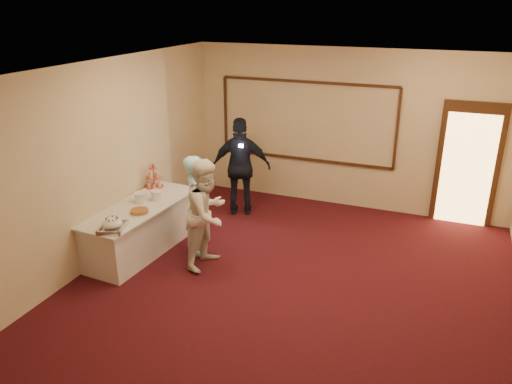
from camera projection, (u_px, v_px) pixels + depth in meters
The scene contains 14 objects.
floor at pixel (286, 295), 6.84m from camera, with size 7.00×7.00×0.00m, color #320B17.
room_walls at pixel (290, 154), 6.11m from camera, with size 6.04×7.04×3.02m.
wall_molding at pixel (306, 121), 9.54m from camera, with size 3.45×0.04×1.55m.
doorway at pixel (467, 165), 8.70m from camera, with size 1.05×0.07×2.20m.
buffet_table at pixel (142, 228), 7.94m from camera, with size 1.00×2.24×0.77m.
pavlova_tray at pixel (112, 225), 6.98m from camera, with size 0.45×0.51×0.17m.
cupcake_stand at pixel (154, 178), 8.53m from camera, with size 0.32×0.32×0.46m.
plate_stack_a at pixel (141, 198), 7.90m from camera, with size 0.21×0.21×0.17m.
plate_stack_b at pixel (157, 195), 8.00m from camera, with size 0.19×0.19×0.16m.
tart at pixel (139, 212), 7.52m from camera, with size 0.31×0.31×0.06m.
man at pixel (197, 205), 7.75m from camera, with size 0.58×0.38×1.60m, color #9FDDFB.
woman at pixel (208, 214), 7.36m from camera, with size 0.81×0.63×1.67m, color white.
guest at pixel (241, 167), 9.14m from camera, with size 1.07×0.45×1.83m, color black.
camera_flash at pixel (241, 146), 8.69m from camera, with size 0.07×0.04×0.05m, color white.
Camera 1 is at (1.79, -5.60, 3.81)m, focal length 35.00 mm.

